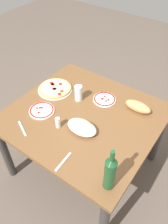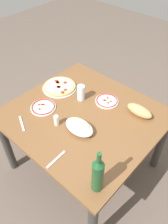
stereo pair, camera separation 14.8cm
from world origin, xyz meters
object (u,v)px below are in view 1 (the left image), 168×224
(side_plate_far, at_px, (42,110))
(pepperoni_pizza, at_px, (55,88))
(dining_table, at_px, (84,124))
(wine_bottle, at_px, (110,173))
(side_plate_near, at_px, (104,99))
(bread_loaf, at_px, (138,107))
(water_glass, at_px, (78,93))
(spice_shaker, at_px, (58,123))
(baked_pasta_dish, at_px, (82,127))

(side_plate_far, bearing_deg, pepperoni_pizza, 109.38)
(dining_table, height_order, wine_bottle, wine_bottle)
(wine_bottle, xyz_separation_m, side_plate_far, (-0.78, 0.25, -0.13))
(side_plate_near, bearing_deg, bread_loaf, 9.02)
(dining_table, bearing_deg, side_plate_near, 81.70)
(water_glass, height_order, spice_shaker, water_glass)
(dining_table, height_order, side_plate_far, side_plate_far)
(wine_bottle, relative_size, water_glass, 2.42)
(dining_table, xyz_separation_m, side_plate_near, (0.04, 0.25, 0.12))
(wine_bottle, relative_size, bread_loaf, 1.54)
(pepperoni_pizza, height_order, spice_shaker, spice_shaker)
(pepperoni_pizza, bearing_deg, spice_shaker, -46.02)
(water_glass, relative_size, bread_loaf, 0.64)
(side_plate_far, height_order, spice_shaker, spice_shaker)
(pepperoni_pizza, height_order, wine_bottle, wine_bottle)
(side_plate_far, bearing_deg, baked_pasta_dish, 2.94)
(water_glass, xyz_separation_m, side_plate_near, (0.19, 0.12, -0.06))
(wine_bottle, height_order, side_plate_far, wine_bottle)
(pepperoni_pizza, relative_size, side_plate_far, 1.49)
(dining_table, relative_size, wine_bottle, 3.44)
(baked_pasta_dish, bearing_deg, bread_loaf, 61.74)
(pepperoni_pizza, distance_m, side_plate_far, 0.30)
(baked_pasta_dish, bearing_deg, dining_table, 120.44)
(spice_shaker, bearing_deg, dining_table, 69.06)
(side_plate_far, distance_m, bread_loaf, 0.78)
(side_plate_near, bearing_deg, wine_bottle, -56.38)
(side_plate_near, bearing_deg, side_plate_far, -129.28)
(pepperoni_pizza, height_order, bread_loaf, bread_loaf)
(pepperoni_pizza, xyz_separation_m, baked_pasta_dish, (0.49, -0.26, 0.03))
(dining_table, distance_m, wine_bottle, 0.68)
(baked_pasta_dish, bearing_deg, wine_bottle, -34.18)
(spice_shaker, bearing_deg, side_plate_near, 75.63)
(wine_bottle, bearing_deg, side_plate_far, 162.56)
(pepperoni_pizza, bearing_deg, side_plate_near, 17.51)
(water_glass, bearing_deg, side_plate_far, -117.80)
(side_plate_near, bearing_deg, dining_table, -98.30)
(wine_bottle, distance_m, water_glass, 0.83)
(baked_pasta_dish, height_order, wine_bottle, wine_bottle)
(dining_table, distance_m, side_plate_far, 0.37)
(water_glass, height_order, side_plate_near, water_glass)
(pepperoni_pizza, bearing_deg, water_glass, 3.53)
(water_glass, distance_m, side_plate_far, 0.34)
(side_plate_near, height_order, bread_loaf, bread_loaf)
(baked_pasta_dish, distance_m, water_glass, 0.36)
(pepperoni_pizza, height_order, side_plate_far, pepperoni_pizza)
(side_plate_near, bearing_deg, water_glass, -146.54)
(pepperoni_pizza, distance_m, wine_bottle, 1.03)
(wine_bottle, height_order, side_plate_near, wine_bottle)
(water_glass, relative_size, spice_shaker, 1.60)
(side_plate_near, bearing_deg, pepperoni_pizza, -162.49)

